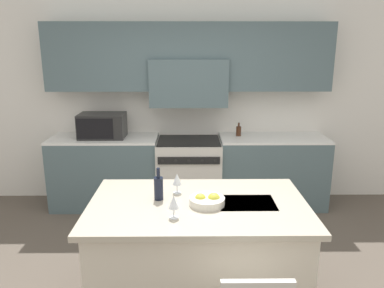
{
  "coord_description": "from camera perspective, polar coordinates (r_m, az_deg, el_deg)",
  "views": [
    {
      "loc": [
        0.0,
        -2.79,
        2.13
      ],
      "look_at": [
        0.04,
        0.81,
        1.17
      ],
      "focal_mm": 35.0,
      "sensor_mm": 36.0,
      "label": 1
    }
  ],
  "objects": [
    {
      "name": "wine_glass_far",
      "position": [
        3.13,
        -2.38,
        -5.46
      ],
      "size": [
        0.08,
        0.08,
        0.17
      ],
      "color": "white",
      "rests_on": "kitchen_island"
    },
    {
      "name": "wine_glass_near",
      "position": [
        2.7,
        -2.9,
        -8.92
      ],
      "size": [
        0.08,
        0.08,
        0.17
      ],
      "color": "white",
      "rests_on": "kitchen_island"
    },
    {
      "name": "back_counter",
      "position": [
        5.05,
        -0.53,
        -4.19
      ],
      "size": [
        3.64,
        0.62,
        0.95
      ],
      "color": "#4C6066",
      "rests_on": "ground_plane"
    },
    {
      "name": "range_stove",
      "position": [
        5.04,
        -0.53,
        -4.45
      ],
      "size": [
        0.84,
        0.7,
        0.91
      ],
      "color": "beige",
      "rests_on": "ground_plane"
    },
    {
      "name": "oil_bottle_on_counter",
      "position": [
        5.02,
        7.06,
        2.01
      ],
      "size": [
        0.07,
        0.07,
        0.18
      ],
      "color": "#422314",
      "rests_on": "back_counter"
    },
    {
      "name": "kitchen_island",
      "position": [
        3.2,
        0.83,
        -16.44
      ],
      "size": [
        1.72,
        1.07,
        0.92
      ],
      "color": "beige",
      "rests_on": "ground_plane"
    },
    {
      "name": "wine_bottle",
      "position": [
        3.02,
        -5.2,
        -6.63
      ],
      "size": [
        0.07,
        0.07,
        0.27
      ],
      "color": "black",
      "rests_on": "kitchen_island"
    },
    {
      "name": "fruit_bowl",
      "position": [
        2.94,
        2.27,
        -8.61
      ],
      "size": [
        0.28,
        0.28,
        0.1
      ],
      "color": "silver",
      "rests_on": "kitchen_island"
    },
    {
      "name": "back_cabinetry",
      "position": [
        5.05,
        -0.56,
        8.92
      ],
      "size": [
        10.0,
        0.46,
        2.7
      ],
      "color": "silver",
      "rests_on": "ground_plane"
    },
    {
      "name": "microwave",
      "position": [
        5.01,
        -13.56,
        2.74
      ],
      "size": [
        0.59,
        0.39,
        0.32
      ],
      "color": "black",
      "rests_on": "back_counter"
    }
  ]
}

